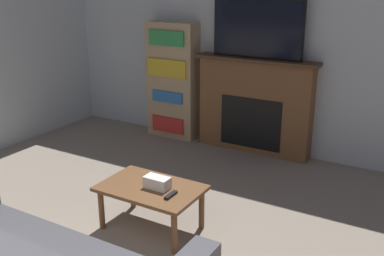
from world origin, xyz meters
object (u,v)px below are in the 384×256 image
(tv, at_px, (257,29))
(fireplace, at_px, (254,105))
(bookshelf, at_px, (173,81))
(coffee_table, at_px, (151,192))

(tv, bearing_deg, fireplace, 90.00)
(fireplace, xyz_separation_m, bookshelf, (-1.18, -0.02, 0.18))
(fireplace, height_order, tv, tv)
(coffee_table, xyz_separation_m, bookshelf, (-1.15, 2.15, 0.43))
(bookshelf, bearing_deg, coffee_table, -61.97)
(tv, xyz_separation_m, coffee_table, (-0.03, -2.16, -1.18))
(fireplace, height_order, bookshelf, bookshelf)
(fireplace, xyz_separation_m, coffee_table, (-0.03, -2.18, -0.25))
(tv, bearing_deg, coffee_table, -90.85)
(tv, height_order, bookshelf, tv)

